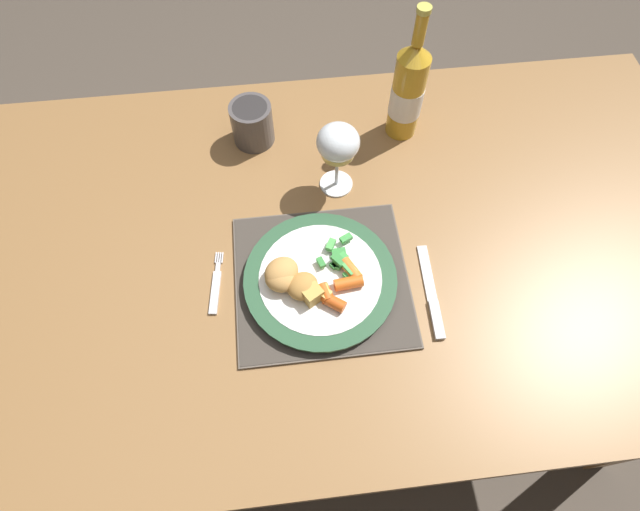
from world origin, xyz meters
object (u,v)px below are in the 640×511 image
object	(u,v)px
table_knife	(432,299)
bottle	(408,91)
dining_table	(325,261)
dinner_plate	(320,279)
fork	(216,287)
wine_glass	(338,145)
drinking_cup	(252,123)

from	to	relation	value
table_knife	bottle	xyz separation A→B (m)	(0.02, 0.40, 0.10)
dining_table	table_knife	world-z (taller)	table_knife
dinner_plate	fork	size ratio (longest dim) A/B	2.19
wine_glass	drinking_cup	world-z (taller)	wine_glass
table_knife	wine_glass	bearing A→B (deg)	116.63
wine_glass	dinner_plate	bearing A→B (deg)	-104.78
fork	wine_glass	distance (m)	0.34
bottle	dining_table	bearing A→B (deg)	-126.75
dining_table	fork	distance (m)	0.23
wine_glass	table_knife	bearing A→B (deg)	-63.37
dinner_plate	bottle	size ratio (longest dim) A/B	0.94
dining_table	table_knife	xyz separation A→B (m)	(0.17, -0.14, 0.08)
dining_table	table_knife	size ratio (longest dim) A/B	8.61
drinking_cup	dinner_plate	bearing A→B (deg)	-74.34
dinner_plate	bottle	xyz separation A→B (m)	(0.21, 0.35, 0.09)
dining_table	wine_glass	bearing A→B (deg)	73.81
dinner_plate	table_knife	size ratio (longest dim) A/B	1.47
table_knife	wine_glass	size ratio (longest dim) A/B	1.17
table_knife	drinking_cup	bearing A→B (deg)	125.49
drinking_cup	table_knife	bearing A→B (deg)	-54.51
table_knife	drinking_cup	xyz separation A→B (m)	(-0.29, 0.41, 0.04)
dining_table	bottle	world-z (taller)	bottle
dinner_plate	dining_table	bearing A→B (deg)	77.35
bottle	dinner_plate	bearing A→B (deg)	-121.61
dinner_plate	fork	xyz separation A→B (m)	(-0.19, 0.01, -0.01)
dinner_plate	fork	bearing A→B (deg)	176.10
bottle	table_knife	bearing A→B (deg)	-92.96
fork	table_knife	world-z (taller)	table_knife
dining_table	dinner_plate	distance (m)	0.13
dinner_plate	bottle	bearing A→B (deg)	58.39
dining_table	drinking_cup	bearing A→B (deg)	113.94
wine_glass	drinking_cup	bearing A→B (deg)	138.31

